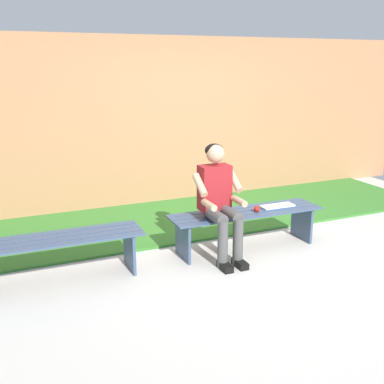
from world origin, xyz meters
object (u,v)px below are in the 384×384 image
Objects in this scene: person_seated at (219,197)px; book_open at (277,206)px; bench_far at (57,248)px; bench_near at (246,220)px; apple at (257,209)px.

book_open is at bearing -173.49° from person_seated.
bench_far is 1.76m from person_seated.
person_seated reaches higher than book_open.
apple reaches higher than bench_near.
bench_far is 1.35× the size of person_seated.
person_seated is (-1.72, 0.10, 0.35)m from bench_far.
bench_near is 4.37× the size of book_open.
person_seated is at bearing 3.65° from apple.
bench_far is at bearing 0.00° from bench_near.
person_seated is 0.54m from apple.
bench_far is 4.08× the size of book_open.
bench_far is (2.12, 0.00, -0.00)m from bench_near.
bench_near is 25.58× the size of apple.
apple reaches higher than book_open.
book_open reaches higher than bench_near.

